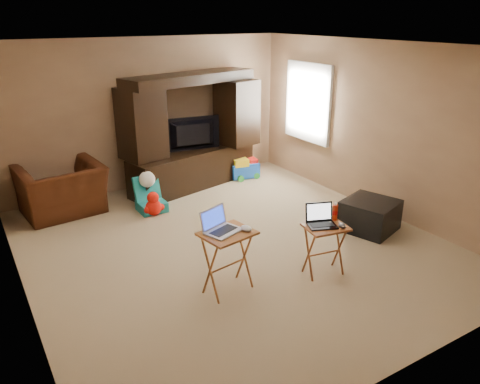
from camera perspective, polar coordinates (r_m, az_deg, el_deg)
floor at (r=6.19m, az=-0.98°, el=-6.37°), size 5.50×5.50×0.00m
ceiling at (r=5.51m, az=-1.14°, el=17.41°), size 5.50×5.50×0.00m
wall_back at (r=8.15m, az=-11.10°, el=9.30°), size 5.00×0.00×5.00m
wall_front at (r=3.78m, az=20.83°, el=-5.39°), size 5.00×0.00×5.00m
wall_left at (r=5.00m, az=-26.51°, el=0.15°), size 0.00×5.50×5.50m
wall_right at (r=7.28m, az=16.28°, el=7.49°), size 0.00×5.50×5.50m
window_pane at (r=8.33m, az=8.38°, el=10.77°), size 0.00×1.20×1.20m
window_frame at (r=8.32m, az=8.28°, el=10.76°), size 0.06×1.14×1.34m
entertainment_center at (r=8.01m, az=-5.84°, el=7.31°), size 2.44×1.12×1.94m
television at (r=7.98m, az=-5.68°, el=6.97°), size 0.99×0.26×0.57m
recliner at (r=7.46m, az=-20.88°, el=0.24°), size 1.25×1.12×0.75m
child_rocker at (r=7.22m, az=-10.80°, el=-0.31°), size 0.40×0.46×0.53m
plush_toy at (r=7.10m, az=-10.52°, el=-1.38°), size 0.34×0.28×0.37m
push_toy at (r=8.57m, az=0.54°, el=2.99°), size 0.59×0.47×0.39m
ottoman at (r=6.75m, az=15.52°, el=-2.76°), size 0.84×0.84×0.43m
tray_table_left at (r=5.06m, az=-1.50°, el=-8.51°), size 0.60×0.51×0.70m
tray_table_right at (r=5.49m, az=10.23°, el=-6.96°), size 0.52×0.45×0.60m
laptop_left at (r=4.86m, az=-2.04°, el=-3.63°), size 0.44×0.40×0.24m
laptop_right at (r=5.29m, az=10.05°, el=-2.95°), size 0.39×0.36×0.24m
mouse_left at (r=4.92m, az=0.78°, el=-4.45°), size 0.11×0.15×0.06m
mouse_right at (r=5.35m, az=12.35°, el=-3.99°), size 0.11×0.14×0.05m
water_bottle at (r=5.50m, az=11.51°, el=-2.45°), size 0.06×0.06×0.19m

